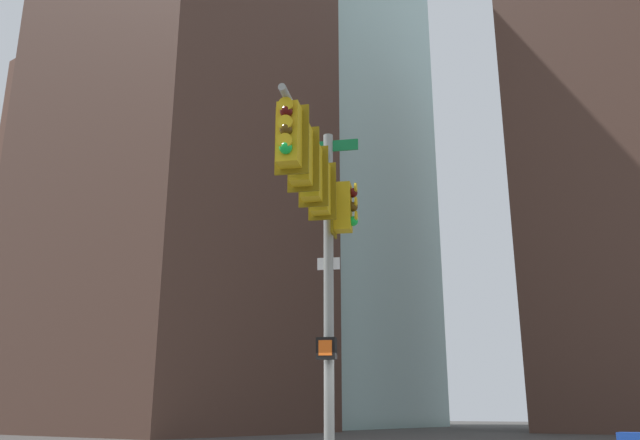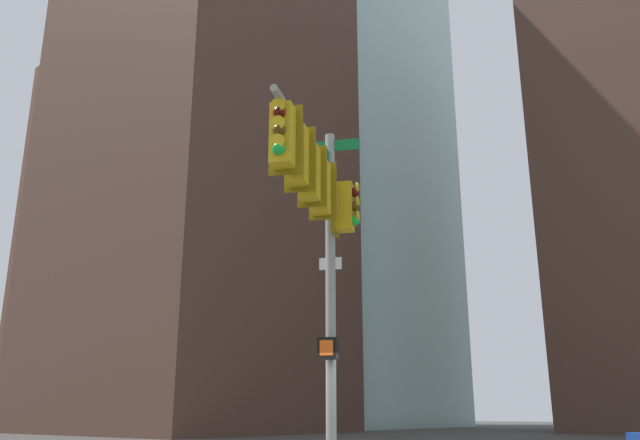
# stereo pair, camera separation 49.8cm
# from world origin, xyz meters

# --- Properties ---
(signal_pole_assembly) EXTENTS (3.98, 2.31, 7.04)m
(signal_pole_assembly) POSITION_xyz_m (-1.33, -0.26, 5.05)
(signal_pole_assembly) COLOR gray
(signal_pole_assembly) RESTS_ON ground_plane
(building_brick_nearside) EXTENTS (18.49, 20.67, 57.06)m
(building_brick_nearside) POSITION_xyz_m (23.44, 32.77, 28.53)
(building_brick_nearside) COLOR #4C3328
(building_brick_nearside) RESTS_ON ground_plane
(building_glass_tower) EXTENTS (31.42, 31.07, 56.03)m
(building_glass_tower) POSITION_xyz_m (40.66, 40.24, 28.01)
(building_glass_tower) COLOR #9EC6C1
(building_glass_tower) RESTS_ON ground_plane
(building_brick_farside) EXTENTS (17.22, 16.99, 40.74)m
(building_brick_farside) POSITION_xyz_m (31.64, 53.81, 20.37)
(building_brick_farside) COLOR brown
(building_brick_farside) RESTS_ON ground_plane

